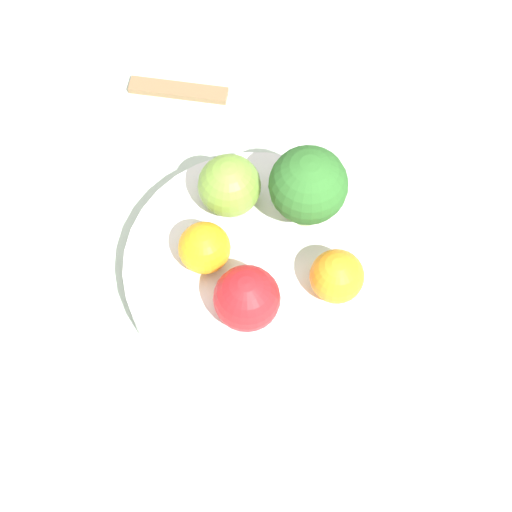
{
  "coord_description": "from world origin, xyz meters",
  "views": [
    {
      "loc": [
        -0.14,
        0.27,
        0.64
      ],
      "look_at": [
        0.0,
        0.0,
        0.06
      ],
      "focal_mm": 60.0,
      "sensor_mm": 36.0,
      "label": 1
    }
  ],
  "objects_px": {
    "bowl": "(256,270)",
    "apple_green": "(247,298)",
    "spoon": "(178,90)",
    "orange_front": "(204,248)",
    "orange_back": "(337,276)",
    "broccoli": "(308,186)",
    "apple_red": "(229,186)"
  },
  "relations": [
    {
      "from": "broccoli",
      "to": "orange_front",
      "type": "distance_m",
      "value": 0.09
    },
    {
      "from": "broccoli",
      "to": "apple_red",
      "type": "distance_m",
      "value": 0.06
    },
    {
      "from": "orange_back",
      "to": "broccoli",
      "type": "bearing_deg",
      "value": -44.36
    },
    {
      "from": "apple_red",
      "to": "spoon",
      "type": "height_order",
      "value": "apple_red"
    },
    {
      "from": "spoon",
      "to": "orange_front",
      "type": "bearing_deg",
      "value": 127.14
    },
    {
      "from": "broccoli",
      "to": "bowl",
      "type": "bearing_deg",
      "value": 73.96
    },
    {
      "from": "apple_green",
      "to": "orange_back",
      "type": "height_order",
      "value": "apple_green"
    },
    {
      "from": "broccoli",
      "to": "apple_red",
      "type": "relative_size",
      "value": 1.53
    },
    {
      "from": "bowl",
      "to": "spoon",
      "type": "bearing_deg",
      "value": -41.86
    },
    {
      "from": "broccoli",
      "to": "apple_green",
      "type": "distance_m",
      "value": 0.1
    },
    {
      "from": "bowl",
      "to": "apple_red",
      "type": "distance_m",
      "value": 0.07
    },
    {
      "from": "bowl",
      "to": "apple_green",
      "type": "xyz_separation_m",
      "value": [
        -0.01,
        0.04,
        0.04
      ]
    },
    {
      "from": "broccoli",
      "to": "spoon",
      "type": "height_order",
      "value": "broccoli"
    },
    {
      "from": "orange_back",
      "to": "spoon",
      "type": "relative_size",
      "value": 0.46
    },
    {
      "from": "bowl",
      "to": "orange_back",
      "type": "bearing_deg",
      "value": -173.07
    },
    {
      "from": "orange_front",
      "to": "spoon",
      "type": "height_order",
      "value": "orange_front"
    },
    {
      "from": "spoon",
      "to": "broccoli",
      "type": "bearing_deg",
      "value": 154.38
    },
    {
      "from": "orange_front",
      "to": "spoon",
      "type": "relative_size",
      "value": 0.45
    },
    {
      "from": "broccoli",
      "to": "apple_green",
      "type": "height_order",
      "value": "broccoli"
    },
    {
      "from": "orange_front",
      "to": "orange_back",
      "type": "xyz_separation_m",
      "value": [
        -0.1,
        -0.02,
        0.0
      ]
    },
    {
      "from": "apple_green",
      "to": "orange_front",
      "type": "xyz_separation_m",
      "value": [
        0.05,
        -0.02,
        -0.0
      ]
    },
    {
      "from": "bowl",
      "to": "spoon",
      "type": "xyz_separation_m",
      "value": [
        0.15,
        -0.13,
        -0.01
      ]
    },
    {
      "from": "apple_red",
      "to": "orange_front",
      "type": "xyz_separation_m",
      "value": [
        -0.01,
        0.06,
        -0.0
      ]
    },
    {
      "from": "apple_green",
      "to": "orange_back",
      "type": "distance_m",
      "value": 0.07
    },
    {
      "from": "apple_green",
      "to": "spoon",
      "type": "distance_m",
      "value": 0.24
    },
    {
      "from": "bowl",
      "to": "spoon",
      "type": "relative_size",
      "value": 2.3
    },
    {
      "from": "apple_red",
      "to": "spoon",
      "type": "xyz_separation_m",
      "value": [
        0.11,
        -0.1,
        -0.05
      ]
    },
    {
      "from": "apple_red",
      "to": "apple_green",
      "type": "xyz_separation_m",
      "value": [
        -0.06,
        0.08,
        -0.0
      ]
    },
    {
      "from": "apple_red",
      "to": "orange_front",
      "type": "relative_size",
      "value": 1.24
    },
    {
      "from": "bowl",
      "to": "apple_green",
      "type": "height_order",
      "value": "apple_green"
    },
    {
      "from": "broccoli",
      "to": "orange_back",
      "type": "bearing_deg",
      "value": 135.64
    },
    {
      "from": "apple_red",
      "to": "orange_back",
      "type": "height_order",
      "value": "apple_red"
    }
  ]
}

